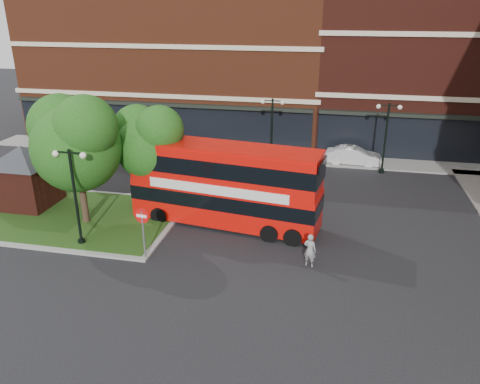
% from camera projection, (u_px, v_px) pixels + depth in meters
% --- Properties ---
extents(ground, '(120.00, 120.00, 0.00)m').
position_uv_depth(ground, '(185.00, 258.00, 22.30)').
color(ground, black).
rests_on(ground, ground).
extents(pavement_far, '(44.00, 3.00, 0.12)m').
position_uv_depth(pavement_far, '(250.00, 155.00, 37.25)').
color(pavement_far, slate).
rests_on(pavement_far, ground).
extents(terrace_far_left, '(26.00, 12.00, 14.00)m').
position_uv_depth(terrace_far_left, '(180.00, 54.00, 42.98)').
color(terrace_far_left, maroon).
rests_on(terrace_far_left, ground).
extents(terrace_far_right, '(18.00, 12.00, 16.00)m').
position_uv_depth(terrace_far_right, '(435.00, 46.00, 38.41)').
color(terrace_far_right, '#471911').
rests_on(terrace_far_right, ground).
extents(traffic_island, '(12.60, 7.60, 0.15)m').
position_uv_depth(traffic_island, '(67.00, 216.00, 26.52)').
color(traffic_island, gray).
rests_on(traffic_island, ground).
extents(kiosk, '(6.51, 6.51, 3.60)m').
position_uv_depth(kiosk, '(24.00, 170.00, 27.16)').
color(kiosk, '#471911').
rests_on(kiosk, traffic_island).
extents(tree_island_west, '(5.40, 4.71, 7.21)m').
position_uv_depth(tree_island_west, '(75.00, 139.00, 24.10)').
color(tree_island_west, '#2D2116').
rests_on(tree_island_west, ground).
extents(tree_island_east, '(4.46, 3.90, 6.29)m').
position_uv_depth(tree_island_east, '(149.00, 140.00, 25.99)').
color(tree_island_east, '#2D2116').
rests_on(tree_island_east, ground).
extents(lamp_island, '(1.72, 0.36, 5.00)m').
position_uv_depth(lamp_island, '(75.00, 193.00, 22.47)').
color(lamp_island, black).
rests_on(lamp_island, ground).
extents(lamp_far_left, '(1.72, 0.36, 5.00)m').
position_uv_depth(lamp_far_left, '(272.00, 129.00, 34.02)').
color(lamp_far_left, black).
rests_on(lamp_far_left, ground).
extents(lamp_far_right, '(1.72, 0.36, 5.00)m').
position_uv_depth(lamp_far_right, '(386.00, 134.00, 32.49)').
color(lamp_far_right, black).
rests_on(lamp_far_right, ground).
extents(bus, '(10.46, 3.76, 3.91)m').
position_uv_depth(bus, '(225.00, 180.00, 24.85)').
color(bus, red).
rests_on(bus, ground).
extents(woman, '(0.68, 0.54, 1.62)m').
position_uv_depth(woman, '(310.00, 250.00, 21.35)').
color(woman, gray).
rests_on(woman, ground).
extents(car_silver, '(4.57, 2.10, 1.52)m').
position_uv_depth(car_silver, '(163.00, 149.00, 36.42)').
color(car_silver, '#B2B5BA').
rests_on(car_silver, ground).
extents(car_white, '(4.17, 1.64, 1.35)m').
position_uv_depth(car_white, '(353.00, 156.00, 35.03)').
color(car_white, white).
rests_on(car_white, ground).
extents(no_entry_sign, '(0.73, 0.14, 2.65)m').
position_uv_depth(no_entry_sign, '(143.00, 223.00, 21.48)').
color(no_entry_sign, slate).
rests_on(no_entry_sign, ground).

